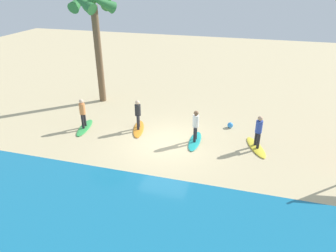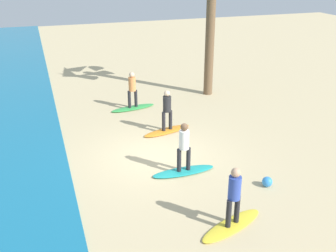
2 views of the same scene
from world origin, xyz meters
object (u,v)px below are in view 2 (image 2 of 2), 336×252
Objects in this scene: surfer_green at (132,87)px; surfboard_green at (133,108)px; surfboard_yellow at (232,225)px; beach_ball at (267,182)px; surfer_orange at (167,107)px; surfer_yellow at (234,193)px; surfer_teal at (184,144)px; surfboard_orange at (167,131)px; surfboard_teal at (184,171)px.

surfboard_green is at bearing -90.00° from surfer_green.
beach_ball is (1.45, -1.92, 0.11)m from surfboard_yellow.
surfboard_yellow is at bearing 177.03° from surfer_orange.
surfer_teal is (3.04, 0.20, 0.00)m from surfer_yellow.
surfer_orange is (6.31, -0.33, 0.99)m from surfboard_yellow.
surfer_orange reaches higher than surfboard_orange.
surfboard_yellow is 1.28× the size of surfer_green.
surfer_teal is (3.04, 0.20, 0.99)m from surfboard_yellow.
surfer_orange reaches higher than surfboard_green.
surfer_orange is at bearing 164.61° from surfboard_orange.
surfer_orange is at bearing -2.97° from surfer_yellow.
surfboard_teal is at bearing 170.85° from surfer_orange.
surfer_teal reaches higher than surfboard_teal.
beach_ball is at bearing 92.75° from surfboard_orange.
surfboard_orange is at bearing -2.97° from surfer_yellow.
surfboard_yellow is 6.31m from surfboard_orange.
surfer_yellow is 9.27m from surfer_green.
surfer_green is (2.96, 0.66, 0.99)m from surfboard_orange.
surfer_teal is 6.23m from surfer_green.
surfboard_yellow is 3.04m from surfboard_teal.
surfer_green is 5.19× the size of beach_ball.
beach_ball is (-7.81, -2.25, 0.11)m from surfboard_green.
surfboard_green is at bearing 12.64° from surfer_orange.
beach_ball is at bearing 95.78° from surfboard_green.
surfer_green is at bearing -92.75° from surfboard_orange.
beach_ball is at bearing -165.07° from surfboard_yellow.
surfboard_teal is (3.04, 0.20, 0.00)m from surfboard_yellow.
surfer_green reaches higher than surfboard_yellow.
surfboard_yellow is at bearing -176.26° from surfer_teal.
surfboard_yellow and surfboard_green have the same top height.
surfboard_yellow is at bearing 71.63° from surfboard_orange.
surfboard_teal is at bearing 65.46° from surfboard_orange.
surfboard_teal is at bearing 80.94° from surfboard_green.
surfer_yellow is 6.39m from surfboard_orange.
surfer_yellow is 0.78× the size of surfboard_orange.
surfer_teal is at bearing 65.46° from surfboard_orange.
surfer_teal is at bearing 170.85° from surfer_orange.
surfer_yellow is 3.04m from surfer_teal.
beach_ball is (-7.81, -2.25, -0.88)m from surfer_green.
surfer_orange is at bearing 92.32° from surfboard_green.
surfboard_teal is 6.23m from surfboard_green.
surfer_green is (9.26, 0.34, 0.99)m from surfboard_yellow.
surfboard_orange is 0.99m from surfer_orange.
surfer_teal is 1.00× the size of surfer_orange.
surfer_orange is (3.27, -0.53, 0.00)m from surfer_teal.
surfer_teal is at bearing 80.94° from surfboard_green.
surfer_orange is at bearing -167.36° from surfer_green.
surfboard_teal is 6.31m from surfer_green.
beach_ball reaches higher than surfboard_teal.
surfer_yellow is at bearing 92.57° from surfboard_teal.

